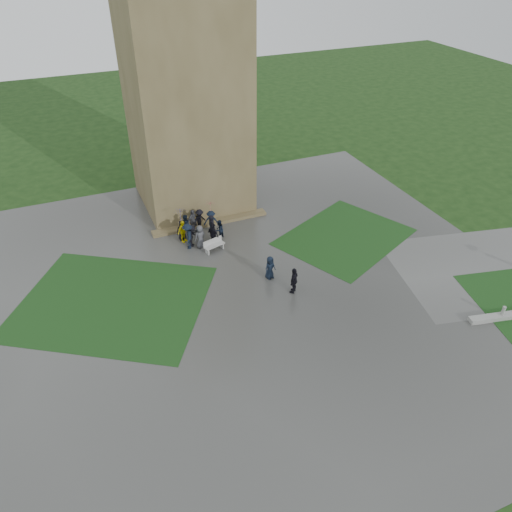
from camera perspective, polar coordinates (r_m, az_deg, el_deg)
name	(u,v)px	position (r m, az deg, el deg)	size (l,w,h in m)	color
ground	(266,307)	(30.27, 1.15, -5.81)	(120.00, 120.00, 0.00)	black
plaza	(253,288)	(31.69, -0.30, -3.65)	(34.00, 34.00, 0.02)	#373835
lawn_inset_left	(112,302)	(31.79, -16.10, -5.08)	(11.00, 9.00, 0.01)	#133512
lawn_inset_right	(345,237)	(37.21, 10.09, 2.17)	(9.00, 7.00, 0.01)	#133512
tower	(185,90)	(38.78, -8.10, 18.29)	(8.00, 8.00, 18.00)	brown
tower_plinth	(210,223)	(38.35, -5.23, 3.82)	(9.00, 0.80, 0.22)	brown
bench	(214,245)	(35.02, -4.84, 1.27)	(1.60, 0.88, 0.89)	#A2A19D
visitor_cluster	(197,227)	(36.11, -6.79, 3.33)	(3.54, 3.52, 2.54)	black
pedestrian_mid	(270,268)	(32.06, 1.61, -1.32)	(0.79, 0.54, 1.61)	black
pedestrian_near	(294,280)	(30.90, 4.36, -2.79)	(1.05, 0.59, 1.78)	black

